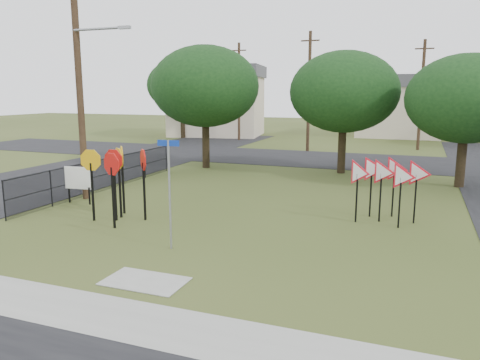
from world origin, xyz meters
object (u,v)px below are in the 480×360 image
Objects in this scene: street_name_sign at (170,188)px; yield_sign_cluster at (387,175)px; info_board at (78,179)px; stop_sign_cluster at (117,168)px.

yield_sign_cluster is (5.67, 5.35, -0.14)m from street_name_sign.
info_board is at bearing 150.09° from street_name_sign.
street_name_sign is at bearing -29.91° from info_board.
yield_sign_cluster is at bearing 43.38° from street_name_sign.
street_name_sign reaches higher than yield_sign_cluster.
stop_sign_cluster is 9.54m from yield_sign_cluster.
stop_sign_cluster is 1.69× the size of info_board.
yield_sign_cluster is at bearing 19.81° from stop_sign_cluster.
yield_sign_cluster is 12.14m from info_board.
street_name_sign is 1.24× the size of stop_sign_cluster.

